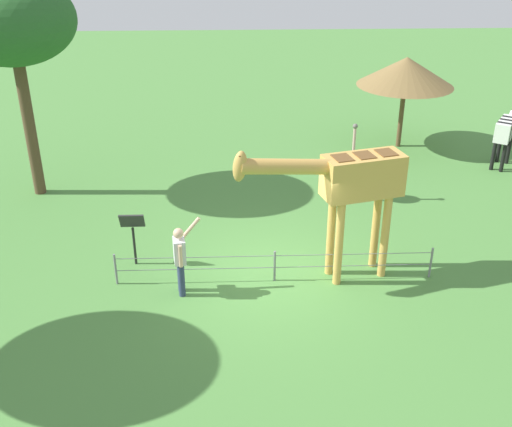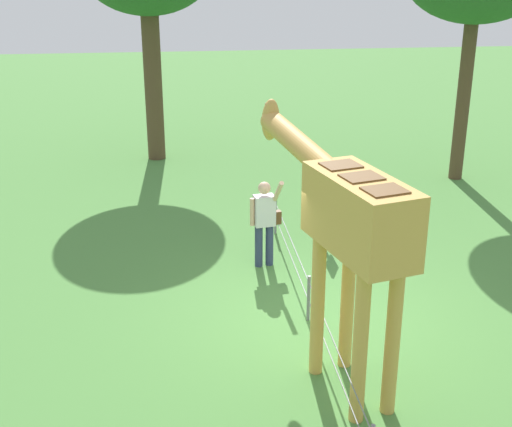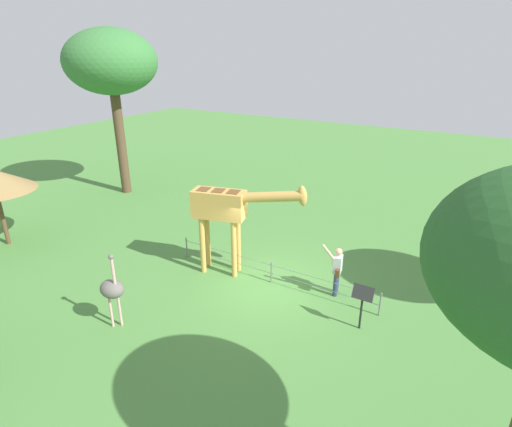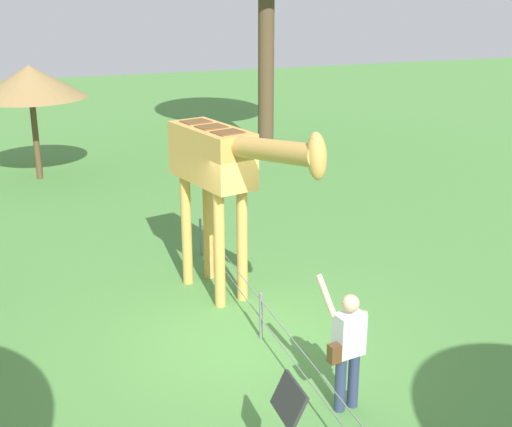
% 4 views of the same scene
% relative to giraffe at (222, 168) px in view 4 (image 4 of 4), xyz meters
% --- Properties ---
extents(ground_plane, '(60.00, 60.00, 0.00)m').
position_rel_giraffe_xyz_m(ground_plane, '(1.55, -0.07, -2.28)').
color(ground_plane, '#4C843D').
extents(giraffe, '(3.71, 1.43, 3.31)m').
position_rel_giraffe_xyz_m(giraffe, '(0.00, 0.00, 0.00)').
color(giraffe, gold).
rests_on(giraffe, ground_plane).
extents(visitor, '(0.63, 0.57, 1.72)m').
position_rel_giraffe_xyz_m(visitor, '(3.59, 0.52, -1.38)').
color(visitor, navy).
rests_on(visitor, ground_plane).
extents(shade_hut_near, '(2.87, 2.87, 3.02)m').
position_rel_giraffe_xyz_m(shade_hut_near, '(-8.62, -2.59, 0.31)').
color(shade_hut_near, brown).
rests_on(shade_hut_near, ground_plane).
extents(info_sign, '(0.56, 0.21, 1.32)m').
position_rel_giraffe_xyz_m(info_sign, '(4.75, -0.72, -1.33)').
color(info_sign, black).
rests_on(info_sign, ground_plane).
extents(wire_fence, '(7.05, 0.05, 0.75)m').
position_rel_giraffe_xyz_m(wire_fence, '(1.55, 0.12, -1.87)').
color(wire_fence, slate).
rests_on(wire_fence, ground_plane).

